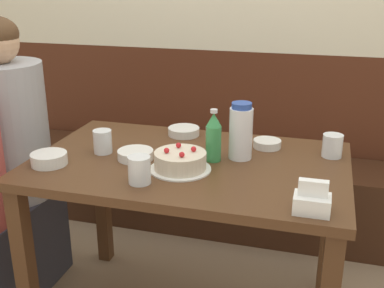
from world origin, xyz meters
name	(u,v)px	position (x,y,z in m)	size (l,w,h in m)	color
back_wall	(242,5)	(0.00, 1.05, 1.25)	(4.80, 0.04, 2.50)	#4C2314
bench_seat	(229,193)	(0.00, 0.83, 0.22)	(2.57, 0.38, 0.43)	#381E11
dining_table	(189,186)	(0.00, 0.00, 0.63)	(1.20, 0.76, 0.74)	#4C2D19
birthday_cake	(180,161)	(-0.01, -0.10, 0.77)	(0.23, 0.23, 0.09)	white
water_pitcher	(241,132)	(0.18, 0.08, 0.85)	(0.09, 0.09, 0.22)	white
soju_bottle	(214,137)	(0.09, 0.03, 0.83)	(0.06, 0.06, 0.20)	#388E4C
napkin_holder	(312,201)	(0.47, -0.30, 0.78)	(0.11, 0.08, 0.11)	white
bowl_soup_white	(135,155)	(-0.20, -0.04, 0.76)	(0.14, 0.14, 0.04)	white
bowl_rice_small	(184,131)	(-0.11, 0.29, 0.75)	(0.14, 0.14, 0.03)	white
bowl_side_dish	(49,159)	(-0.49, -0.18, 0.76)	(0.14, 0.14, 0.04)	white
bowl_sauce_shallow	(267,144)	(0.27, 0.23, 0.75)	(0.11, 0.11, 0.03)	white
glass_water_tall	(139,170)	(-0.11, -0.24, 0.79)	(0.08, 0.08, 0.10)	silver
glass_tumbler_short	(332,146)	(0.53, 0.19, 0.78)	(0.08, 0.08, 0.09)	silver
glass_shot_small	(103,142)	(-0.36, -0.01, 0.78)	(0.07, 0.07, 0.09)	silver
person_pale_blue_shirt	(12,161)	(-0.86, 0.08, 0.61)	(0.36, 0.36, 1.25)	#33333D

